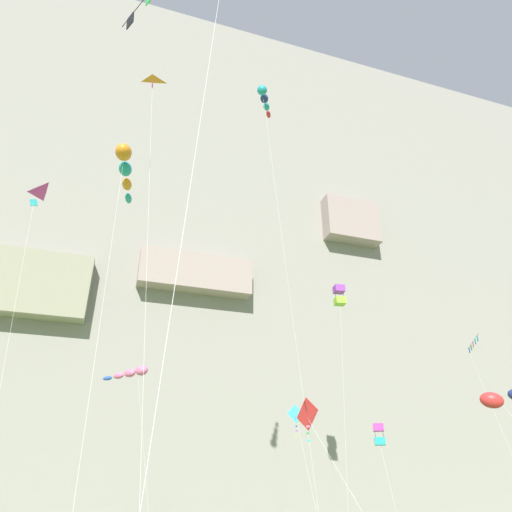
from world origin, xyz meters
TOP-DOWN VIEW (x-y plane):
  - cliff_face at (-0.01, 68.20)m, footprint 180.00×25.80m
  - kite_box_low_center at (12.40, 39.52)m, footprint 3.55×4.12m
  - kite_windsock_upper_mid at (-10.17, 21.42)m, footprint 1.34×8.16m
  - kite_diamond_front_field at (6.65, 38.59)m, footprint 1.09×3.82m
  - kite_diamond_low_right at (-0.66, 19.37)m, footprint 1.99×4.68m
  - kite_windsock_high_left at (-7.63, 39.28)m, footprint 4.93×4.78m
  - kite_box_mid_center at (12.03, 34.37)m, footprint 2.52×5.21m
  - kite_delta_high_center at (-16.24, 28.62)m, footprint 3.25×4.64m
  - kite_delta_far_right at (-9.33, 19.70)m, footprint 2.28×4.69m
  - kite_banner_near_cliff at (20.71, 31.34)m, footprint 2.78×4.01m
  - kite_windsock_high_right at (-0.20, 26.48)m, footprint 3.46×3.88m

SIDE VIEW (x-z plane):
  - kite_diamond_low_right at x=-0.66m, z-range 2.54..9.64m
  - kite_box_mid_center at x=12.03m, z-range 3.32..11.61m
  - kite_diamond_front_field at x=6.65m, z-range 3.98..14.25m
  - kite_windsock_high_left at x=-7.63m, z-range 5.80..18.34m
  - kite_banner_near_cliff at x=20.71m, z-range 6.31..21.36m
  - kite_windsock_upper_mid at x=-10.17m, z-range 9.34..29.21m
  - kite_delta_high_center at x=-16.24m, z-range 9.87..30.69m
  - kite_box_low_center at x=12.40m, z-range 10.25..32.89m
  - kite_delta_far_right at x=-9.33m, z-range 10.73..35.64m
  - kite_windsock_high_right at x=-0.20m, z-range 16.08..49.16m
  - cliff_face at x=-0.01m, z-range -0.03..81.86m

